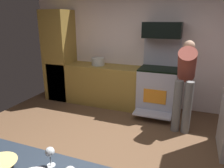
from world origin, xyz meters
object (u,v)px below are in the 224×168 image
(microwave, at_px, (162,30))
(stock_pot, at_px, (98,62))
(person_cook, at_px, (185,79))
(wine_glass_far, at_px, (50,153))
(oven_range, at_px, (158,89))

(microwave, xyz_separation_m, stock_pot, (-1.36, -0.08, -0.71))
(stock_pot, bearing_deg, person_cook, -16.49)
(microwave, xyz_separation_m, wine_glass_far, (-0.25, -3.30, -0.68))
(person_cook, relative_size, wine_glass_far, 10.29)
(microwave, height_order, person_cook, microwave)
(person_cook, xyz_separation_m, wine_glass_far, (-0.78, -2.66, 0.08))
(oven_range, bearing_deg, stock_pot, 179.51)
(microwave, relative_size, stock_pot, 2.53)
(wine_glass_far, bearing_deg, microwave, 85.74)
(oven_range, xyz_separation_m, wine_glass_far, (-0.25, -3.21, 0.50))
(oven_range, bearing_deg, person_cook, -45.88)
(microwave, bearing_deg, wine_glass_far, -94.26)
(oven_range, bearing_deg, wine_glass_far, -94.38)
(person_cook, distance_m, wine_glass_far, 2.77)
(person_cook, bearing_deg, oven_range, 134.12)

